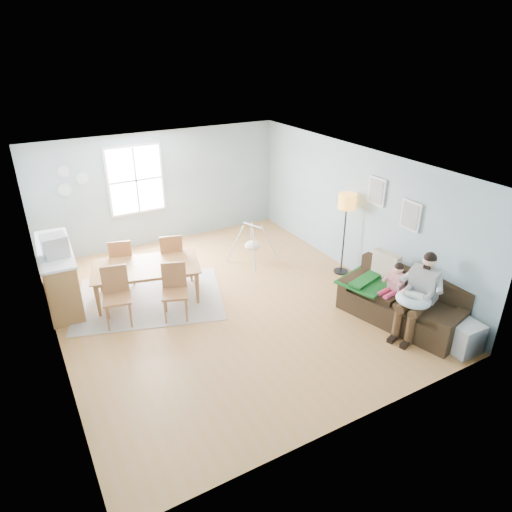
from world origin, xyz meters
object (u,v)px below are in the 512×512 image
floor_lamp (347,208)px  dining_table (148,283)px  toddler (394,282)px  chair_ne (172,254)px  chair_sw (116,291)px  baby_swing (252,245)px  father (419,292)px  chair_nw (122,259)px  chair_se (175,287)px  counter (59,274)px  sofa (403,305)px  monitor (55,246)px  storage_cube (465,338)px

floor_lamp → dining_table: 4.24m
toddler → chair_ne: size_ratio=0.80×
dining_table → chair_sw: chair_sw is taller
toddler → baby_swing: bearing=108.0°
toddler → baby_swing: (-1.05, 3.25, -0.33)m
floor_lamp → father: bearing=-96.9°
dining_table → baby_swing: size_ratio=1.76×
chair_nw → chair_ne: chair_ne is taller
father → toddler: bearing=98.2°
toddler → floor_lamp: floor_lamp is taller
chair_sw → chair_ne: bearing=35.5°
chair_se → chair_ne: size_ratio=0.97×
floor_lamp → counter: floor_lamp is taller
sofa → monitor: size_ratio=5.25×
storage_cube → chair_nw: 6.47m
chair_sw → storage_cube: bearing=-38.1°
chair_ne → sofa: bearing=-48.3°
dining_table → counter: 1.65m
father → chair_sw: father is taller
floor_lamp → monitor: bearing=166.4°
dining_table → storage_cube: bearing=-31.9°
chair_se → chair_sw: bearing=162.0°
storage_cube → chair_se: (-3.66, 3.31, 0.33)m
chair_ne → baby_swing: bearing=-0.6°
chair_nw → counter: 1.20m
chair_sw → chair_ne: 1.69m
dining_table → chair_sw: bearing=-130.2°
floor_lamp → monitor: floor_lamp is taller
father → counter: father is taller
toddler → storage_cube: (0.31, -1.34, -0.47)m
sofa → chair_se: chair_se is taller
sofa → chair_nw: size_ratio=2.27×
storage_cube → floor_lamp: bearing=89.1°
father → toddler: size_ratio=1.69×
toddler → chair_se: 3.89m
storage_cube → monitor: 7.09m
chair_sw → monitor: size_ratio=2.39×
monitor → father: bearing=-35.3°
chair_ne → chair_nw: bearing=162.0°
chair_ne → dining_table: bearing=-144.3°
sofa → storage_cube: 1.18m
dining_table → monitor: size_ratio=4.53×
chair_ne → monitor: 2.26m
toddler → monitor: size_ratio=1.91×
chair_se → monitor: size_ratio=2.31×
father → counter: size_ratio=0.70×
sofa → chair_sw: size_ratio=2.19×
toddler → chair_se: toddler is taller
baby_swing → monitor: bearing=-178.4°
storage_cube → chair_ne: (-3.25, 4.61, 0.35)m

